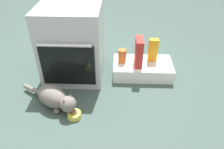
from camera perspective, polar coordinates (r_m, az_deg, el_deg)
ground at (r=2.04m, az=-9.70°, el=-6.24°), size 8.00×8.00×0.00m
oven at (r=2.18m, az=-10.17°, el=8.22°), size 0.57×0.60×0.72m
pantry_cabinet at (r=2.30m, az=7.89°, el=1.55°), size 0.60×0.34×0.14m
food_bowl at (r=1.85m, az=-9.80°, el=-10.20°), size 0.11×0.11×0.07m
cat at (r=1.92m, az=-14.61°, el=-5.88°), size 0.56×0.39×0.20m
sauce_jar at (r=2.22m, az=2.65°, el=4.85°), size 0.08×0.08×0.14m
juice_carton at (r=2.25m, az=10.59°, el=6.24°), size 0.09×0.06×0.24m
cereal_box at (r=2.16m, az=7.01°, el=5.81°), size 0.07×0.18×0.28m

